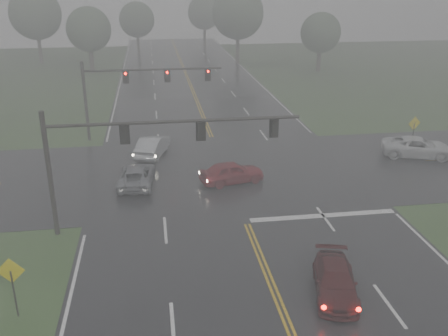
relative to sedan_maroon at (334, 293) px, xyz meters
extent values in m
cube|color=black|center=(-2.53, 12.82, 0.00)|extent=(18.00, 160.00, 0.02)
cube|color=black|center=(-2.53, 14.82, 0.00)|extent=(120.00, 14.00, 0.02)
cube|color=silver|center=(1.97, 7.22, 0.00)|extent=(8.50, 0.50, 0.01)
imported|color=#3E0B0D|center=(0.00, 0.00, 0.00)|extent=(2.69, 4.53, 1.23)
imported|color=maroon|center=(-2.42, 12.83, 0.00)|extent=(4.50, 2.60, 1.44)
imported|color=#A5A8AD|center=(-7.51, 18.97, 0.00)|extent=(2.88, 4.87, 1.52)
imported|color=slate|center=(-8.64, 13.34, 0.00)|extent=(2.54, 4.83, 1.29)
imported|color=silver|center=(12.32, 15.83, 0.00)|extent=(5.81, 4.00, 1.48)
cylinder|color=black|center=(-12.73, 7.27, 3.36)|extent=(0.26, 0.26, 6.73)
cylinder|color=black|center=(-12.73, 7.27, 5.98)|extent=(0.17, 0.17, 0.75)
cylinder|color=black|center=(-6.25, 7.27, 5.93)|extent=(12.96, 0.17, 0.17)
cube|color=black|center=(-8.85, 7.27, 5.37)|extent=(0.32, 0.26, 0.98)
cube|color=black|center=(-8.85, 7.42, 5.37)|extent=(0.51, 0.03, 1.17)
cube|color=black|center=(-4.96, 7.27, 5.37)|extent=(0.32, 0.26, 0.98)
cube|color=black|center=(-4.96, 7.42, 5.37)|extent=(0.51, 0.03, 1.17)
cube|color=black|center=(-1.07, 7.27, 5.37)|extent=(0.32, 0.26, 0.98)
cube|color=black|center=(-1.07, 7.42, 5.37)|extent=(0.51, 0.03, 1.17)
cylinder|color=black|center=(-12.73, 23.61, 3.25)|extent=(0.25, 0.25, 6.50)
cylinder|color=black|center=(-12.73, 23.61, 5.78)|extent=(0.16, 0.16, 0.72)
cylinder|color=black|center=(-7.16, 23.61, 5.73)|extent=(11.15, 0.16, 0.16)
cube|color=black|center=(-9.39, 23.61, 5.19)|extent=(0.31, 0.25, 0.95)
cube|color=black|center=(-9.39, 23.76, 5.19)|extent=(0.50, 0.03, 1.13)
cylinder|color=#FF0C05|center=(-9.39, 23.47, 5.49)|extent=(0.20, 0.05, 0.20)
cube|color=black|center=(-6.04, 23.61, 5.19)|extent=(0.31, 0.25, 0.95)
cube|color=black|center=(-6.04, 23.76, 5.19)|extent=(0.50, 0.03, 1.13)
cylinder|color=#FF0C05|center=(-6.04, 23.47, 5.49)|extent=(0.20, 0.05, 0.20)
cube|color=black|center=(-2.70, 23.61, 5.19)|extent=(0.31, 0.25, 0.95)
cube|color=black|center=(-2.70, 23.76, 5.19)|extent=(0.50, 0.03, 1.13)
cylinder|color=#FF0C05|center=(-2.70, 23.47, 5.49)|extent=(0.20, 0.05, 0.20)
cylinder|color=black|center=(-13.19, 0.38, 1.06)|extent=(0.07, 0.07, 2.11)
cube|color=yellow|center=(-13.19, 0.41, 2.11)|extent=(1.11, 0.11, 1.11)
cylinder|color=black|center=(12.65, 17.37, 1.08)|extent=(0.07, 0.07, 2.15)
cube|color=yellow|center=(12.65, 17.40, 2.15)|extent=(1.10, 0.32, 1.13)
cylinder|color=#372C24|center=(-15.51, 55.41, 1.72)|extent=(0.61, 0.61, 3.44)
sphere|color=#394F35|center=(-15.51, 55.41, 5.92)|extent=(6.11, 6.11, 6.11)
cylinder|color=#372C24|center=(6.04, 59.69, 2.18)|extent=(0.59, 0.59, 4.36)
sphere|color=#394F35|center=(6.04, 59.69, 7.52)|extent=(7.76, 7.76, 7.76)
cylinder|color=#372C24|center=(-9.25, 72.08, 1.68)|extent=(0.50, 0.50, 3.36)
sphere|color=#394F35|center=(-9.25, 72.08, 5.79)|extent=(5.98, 5.98, 5.98)
cylinder|color=#372C24|center=(16.29, 51.32, 1.57)|extent=(0.60, 0.60, 3.14)
sphere|color=#394F35|center=(16.29, 51.32, 5.40)|extent=(5.58, 5.58, 5.58)
cylinder|color=#372C24|center=(-24.07, 64.15, 2.16)|extent=(0.54, 0.54, 4.32)
sphere|color=#394F35|center=(-24.07, 64.15, 7.44)|extent=(7.68, 7.68, 7.68)
cylinder|color=#372C24|center=(3.35, 81.70, 1.79)|extent=(0.58, 0.58, 3.58)
sphere|color=#394F35|center=(3.35, 81.70, 6.16)|extent=(6.36, 6.36, 6.36)
camera|label=1|loc=(-7.37, -17.29, 12.88)|focal=40.00mm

